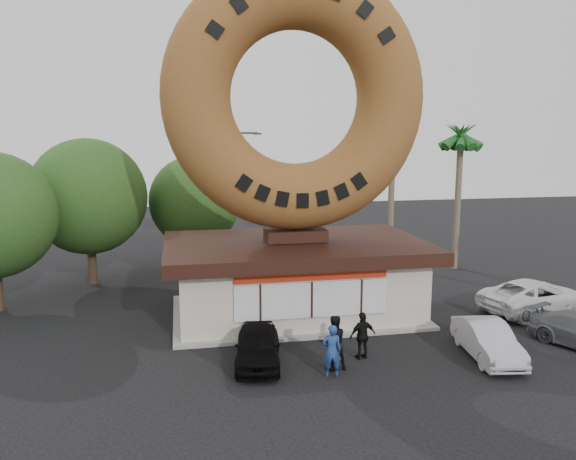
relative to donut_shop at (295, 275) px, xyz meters
The scene contains 14 objects.
ground 6.24m from the donut_shop, 90.00° to the right, with size 90.00×90.00×0.00m, color black.
donut_shop is the anchor object (origin of this frame).
giant_donut 7.56m from the donut_shop, 90.00° to the left, with size 11.06×11.06×2.82m, color brown.
tree_west 12.15m from the donut_shop, 143.55° to the left, with size 6.00×6.00×7.65m.
tree_mid 10.12m from the donut_shop, 113.92° to the left, with size 5.20×5.20×6.63m.
palm_near 12.83m from the donut_shop, 46.90° to the left, with size 2.60×2.60×9.75m.
palm_far 14.00m from the donut_shop, 30.64° to the left, with size 2.60×2.60×8.75m.
street_lamp 10.54m from the donut_shop, 100.50° to the left, with size 2.11×0.20×8.00m.
person_left 6.63m from the donut_shop, 91.41° to the right, with size 0.65×0.42×1.77m, color navy.
person_center 6.09m from the donut_shop, 89.53° to the right, with size 0.92×0.72×1.89m, color black.
person_right 5.58m from the donut_shop, 76.25° to the right, with size 0.99×0.41×1.70m, color black.
car_black 5.70m from the donut_shop, 115.28° to the right, with size 1.51×3.76×1.28m, color black.
car_silver 8.43m from the donut_shop, 47.02° to the right, with size 1.35×3.88×1.28m, color #AEAEB3.
car_white 10.74m from the donut_shop, ahead, with size 2.41×5.23×1.45m, color silver.
Camera 1 is at (-4.91, -17.34, 7.90)m, focal length 35.00 mm.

